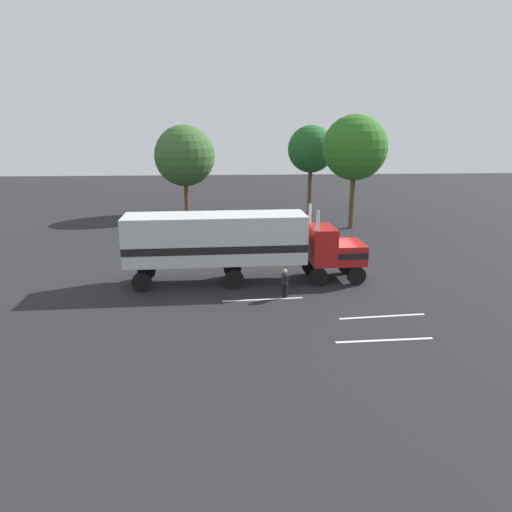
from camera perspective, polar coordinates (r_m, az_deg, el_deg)
The scene contains 10 objects.
ground_plane at distance 29.34m, azimuth 9.15°, elevation -2.61°, with size 120.00×120.00×0.00m, color #232326.
lane_stripe_near at distance 25.42m, azimuth 0.85°, elevation -5.34°, with size 4.40×0.16×0.01m, color silver.
lane_stripe_mid at distance 24.11m, azimuth 15.18°, elevation -7.15°, with size 4.40×0.16×0.01m, color silver.
lane_stripe_far at distance 21.65m, azimuth 15.44°, elevation -9.90°, with size 4.40×0.16×0.01m, color silver.
semi_truck at distance 27.46m, azimuth -2.62°, elevation 1.79°, with size 14.25×3.36×4.50m.
person_bystander at distance 25.45m, azimuth 3.55°, elevation -3.21°, with size 0.34×0.46×1.63m.
parked_car at distance 41.41m, azimuth -10.68°, elevation 3.93°, with size 4.66×2.58×1.57m.
tree_left at distance 42.58m, azimuth 12.00°, elevation 12.81°, with size 5.67×5.67×10.01m.
tree_center at distance 49.01m, azimuth -8.72°, elevation 12.01°, with size 6.16×6.16×9.11m.
tree_right at distance 49.31m, azimuth 6.75°, elevation 12.82°, with size 4.79×4.79×9.07m.
Camera 1 is at (-6.34, -27.12, 9.23)m, focal length 32.72 mm.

